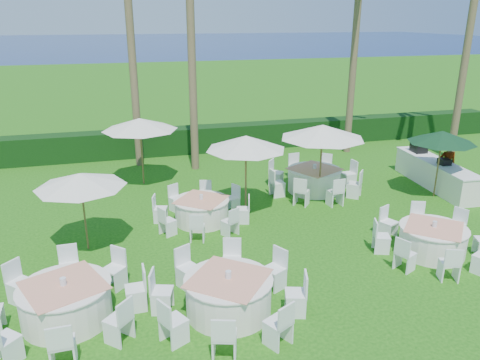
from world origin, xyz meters
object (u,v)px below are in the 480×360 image
Objects in this scene: umbrella_d at (323,132)px; buffet_table at (435,173)px; umbrella_b at (246,143)px; umbrella_green at (442,137)px; banquet_table_e at (202,210)px; banquet_table_f at (314,179)px; umbrella_c at (140,124)px; banquet_table_b at (229,294)px; banquet_table_a at (66,301)px; umbrella_a at (80,180)px; banquet_table_c at (432,239)px; staff_person at (447,165)px.

umbrella_d is 0.66× the size of buffet_table.
umbrella_b is 1.09× the size of umbrella_green.
banquet_table_e is at bearing -167.79° from umbrella_b.
banquet_table_f is 1.23× the size of umbrella_c.
umbrella_c is (-1.16, 8.98, 1.89)m from banquet_table_b.
banquet_table_a is 5.61m from banquet_table_e.
banquet_table_b is at bearing -51.87° from umbrella_a.
banquet_table_a is at bearing -158.24° from buffet_table.
banquet_table_e is 0.68× the size of buffet_table.
umbrella_green is (8.83, 4.85, 1.74)m from banquet_table_b.
banquet_table_c is 0.89× the size of banquet_table_f.
banquet_table_b is 11.25m from staff_person.
banquet_table_e is 0.87× the size of banquet_table_f.
buffet_table is (10.63, -3.22, -1.80)m from umbrella_c.
umbrella_d is at bearing 169.51° from umbrella_green.
umbrella_c is 11.56m from staff_person.
umbrella_c is at bearing 109.84° from banquet_table_e.
umbrella_a is 0.86× the size of umbrella_c.
banquet_table_e is at bearing -169.92° from umbrella_d.
staff_person is (5.11, -0.07, -1.58)m from umbrella_d.
banquet_table_b is 10.22m from umbrella_green.
banquet_table_b is at bearing -148.68° from buffet_table.
umbrella_b is 0.93× the size of umbrella_c.
staff_person reaches higher than banquet_table_f.
banquet_table_a is at bearing -95.43° from umbrella_a.
umbrella_b reaches higher than banquet_table_c.
banquet_table_c is 1.18× the size of umbrella_b.
umbrella_a reaches higher than banquet_table_f.
umbrella_c is at bearing -3.65° from staff_person.
banquet_table_a is 0.97× the size of banquet_table_f.
umbrella_d is (5.83, -3.37, 0.12)m from umbrella_c.
umbrella_green is 1.99m from buffet_table.
umbrella_green is at bearing -125.09° from buffet_table.
umbrella_a reaches higher than banquet_table_e.
umbrella_c is at bearing 163.16° from buffet_table.
buffet_table reaches higher than banquet_table_c.
banquet_table_c is at bearing 62.87° from staff_person.
banquet_table_e is 4.81m from banquet_table_f.
banquet_table_c is 1.03× the size of banquet_table_e.
buffet_table is at bearing 5.74° from banquet_table_e.
banquet_table_e is 2.52m from umbrella_b.
umbrella_a is 0.55× the size of buffet_table.
banquet_table_b is at bearing -129.76° from umbrella_d.
banquet_table_b is at bearing -109.81° from umbrella_b.
umbrella_c is 0.97× the size of umbrella_d.
banquet_table_e is 4.81m from umbrella_c.
banquet_table_b is at bearing -169.05° from banquet_table_c.
buffet_table is at bearing 54.91° from umbrella_green.
banquet_table_e is 1.06× the size of umbrella_c.
umbrella_d is at bearing 106.30° from banquet_table_c.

